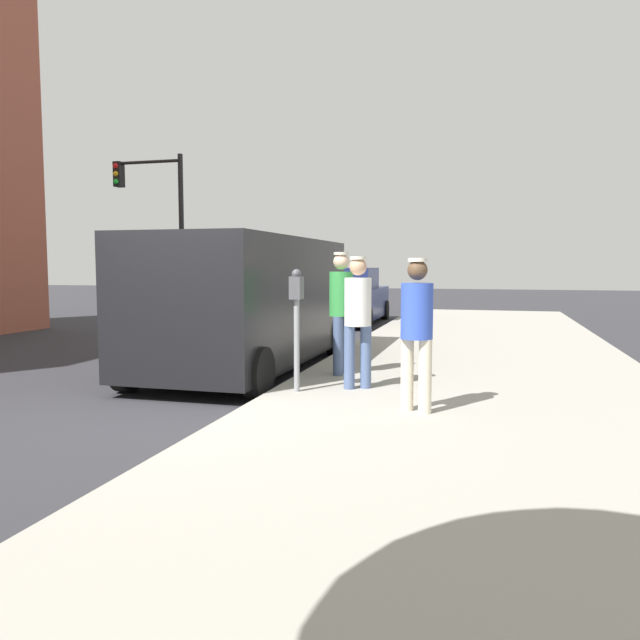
{
  "coord_description": "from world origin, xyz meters",
  "views": [
    {
      "loc": [
        3.62,
        -6.27,
        1.71
      ],
      "look_at": [
        1.65,
        0.94,
        1.05
      ],
      "focal_mm": 34.54,
      "sensor_mm": 36.0,
      "label": 1
    }
  ],
  "objects": [
    {
      "name": "parked_sedan_ahead",
      "position": [
        -0.38,
        11.44,
        0.75
      ],
      "size": [
        2.02,
        4.44,
        1.65
      ],
      "color": "navy",
      "rests_on": "ground"
    },
    {
      "name": "parked_van",
      "position": [
        -0.15,
        3.08,
        1.15
      ],
      "size": [
        2.14,
        5.21,
        2.15
      ],
      "color": "black",
      "rests_on": "ground"
    },
    {
      "name": "pedestrian_in_white",
      "position": [
        2.04,
        1.32,
        1.11
      ],
      "size": [
        0.34,
        0.34,
        1.68
      ],
      "color": "#4C608C",
      "rests_on": "sidewalk_slab"
    },
    {
      "name": "parking_meter_near",
      "position": [
        1.35,
        0.94,
        1.18
      ],
      "size": [
        0.14,
        0.18,
        1.52
      ],
      "color": "gray",
      "rests_on": "sidewalk_slab"
    },
    {
      "name": "pedestrian_in_blue",
      "position": [
        2.9,
        0.26,
        1.09
      ],
      "size": [
        0.34,
        0.34,
        1.64
      ],
      "color": "beige",
      "rests_on": "sidewalk_slab"
    },
    {
      "name": "traffic_light_corner",
      "position": [
        -6.64,
        11.5,
        3.52
      ],
      "size": [
        2.48,
        0.42,
        5.2
      ],
      "color": "black",
      "rests_on": "ground"
    },
    {
      "name": "ground_plane",
      "position": [
        0.0,
        0.0,
        0.0
      ],
      "size": [
        80.0,
        80.0,
        0.0
      ],
      "primitive_type": "plane",
      "color": "#2D2D33"
    },
    {
      "name": "sidewalk_slab",
      "position": [
        3.5,
        0.0,
        0.07
      ],
      "size": [
        5.0,
        32.0,
        0.15
      ],
      "primitive_type": "cube",
      "color": "#9E998E",
      "rests_on": "ground"
    },
    {
      "name": "pedestrian_in_green",
      "position": [
        1.6,
        2.28,
        1.16
      ],
      "size": [
        0.34,
        0.36,
        1.75
      ],
      "color": "#4C608C",
      "rests_on": "sidewalk_slab"
    }
  ]
}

